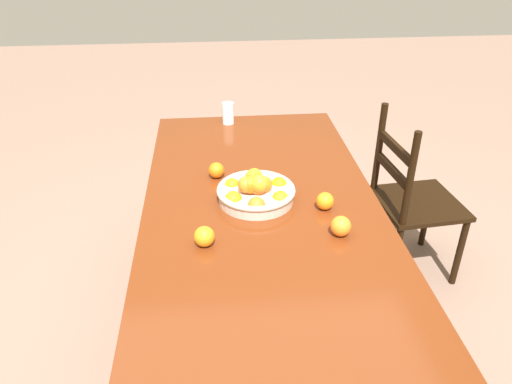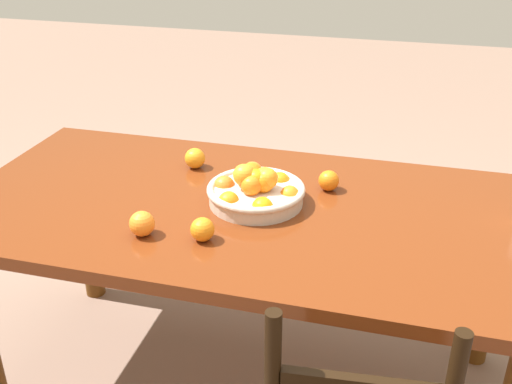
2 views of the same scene
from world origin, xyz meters
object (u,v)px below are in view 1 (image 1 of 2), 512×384
(orange_loose_0, at_px, (341,226))
(orange_loose_3, at_px, (216,170))
(orange_loose_1, at_px, (204,236))
(fruit_bowl, at_px, (256,190))
(dining_table, at_px, (262,224))
(chair_near_window, at_px, (411,203))
(orange_loose_2, at_px, (325,201))
(drinking_glass, at_px, (228,113))

(orange_loose_0, relative_size, orange_loose_3, 1.09)
(orange_loose_1, height_order, orange_loose_3, orange_loose_1)
(orange_loose_3, bearing_deg, fruit_bowl, 35.45)
(dining_table, xyz_separation_m, orange_loose_3, (-0.24, -0.18, 0.14))
(chair_near_window, xyz_separation_m, orange_loose_3, (0.22, -1.04, 0.37))
(chair_near_window, distance_m, orange_loose_2, 0.89)
(chair_near_window, relative_size, orange_loose_1, 12.50)
(drinking_glass, bearing_deg, orange_loose_1, -6.86)
(chair_near_window, xyz_separation_m, orange_loose_1, (0.73, -1.09, 0.37))
(dining_table, bearing_deg, fruit_bowl, -130.88)
(dining_table, bearing_deg, orange_loose_0, 46.62)
(chair_near_window, xyz_separation_m, drinking_glass, (-0.40, -0.96, 0.39))
(dining_table, relative_size, orange_loose_2, 26.91)
(fruit_bowl, height_order, orange_loose_1, fruit_bowl)
(orange_loose_0, bearing_deg, drinking_glass, -161.98)
(fruit_bowl, height_order, drinking_glass, fruit_bowl)
(dining_table, bearing_deg, orange_loose_2, 74.84)
(orange_loose_0, height_order, orange_loose_3, orange_loose_0)
(fruit_bowl, bearing_deg, drinking_glass, -174.96)
(drinking_glass, bearing_deg, orange_loose_3, -7.34)
(orange_loose_0, xyz_separation_m, orange_loose_3, (-0.49, -0.44, -0.00))
(orange_loose_0, distance_m, orange_loose_3, 0.66)
(orange_loose_1, distance_m, orange_loose_3, 0.51)
(orange_loose_0, height_order, drinking_glass, drinking_glass)
(chair_near_window, xyz_separation_m, orange_loose_0, (0.71, -0.60, 0.37))
(dining_table, xyz_separation_m, chair_near_window, (-0.46, 0.86, -0.23))
(fruit_bowl, height_order, orange_loose_2, fruit_bowl)
(chair_near_window, distance_m, drinking_glass, 1.11)
(orange_loose_2, distance_m, orange_loose_3, 0.52)
(orange_loose_0, bearing_deg, orange_loose_2, -174.08)
(fruit_bowl, bearing_deg, chair_near_window, 116.47)
(orange_loose_1, bearing_deg, drinking_glass, 173.14)
(fruit_bowl, bearing_deg, orange_loose_0, 46.82)
(drinking_glass, bearing_deg, dining_table, 6.50)
(dining_table, relative_size, drinking_glass, 16.35)
(chair_near_window, bearing_deg, orange_loose_3, 96.66)
(orange_loose_1, bearing_deg, fruit_bowl, 143.76)
(orange_loose_1, bearing_deg, orange_loose_3, 173.74)
(dining_table, relative_size, orange_loose_0, 25.14)
(dining_table, xyz_separation_m, orange_loose_1, (0.27, -0.23, 0.14))
(dining_table, bearing_deg, drinking_glass, -173.50)
(orange_loose_3, bearing_deg, orange_loose_1, -6.26)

